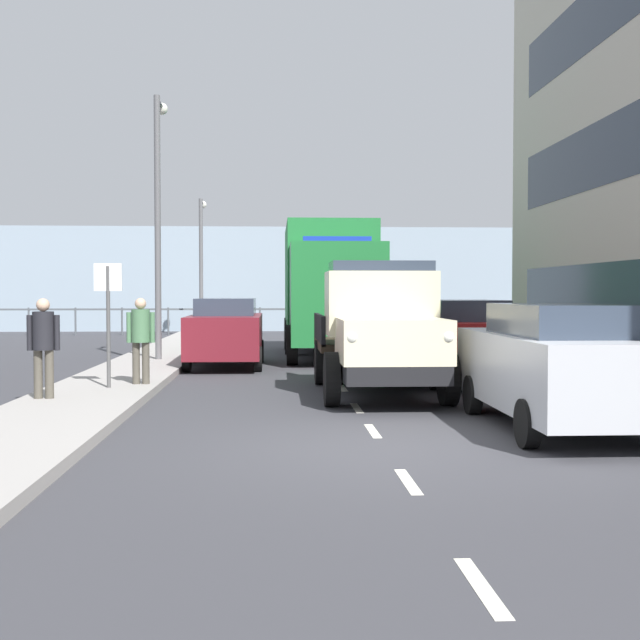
{
  "coord_description": "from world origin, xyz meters",
  "views": [
    {
      "loc": [
        1.31,
        9.76,
        1.89
      ],
      "look_at": [
        0.1,
        -12.62,
        1.12
      ],
      "focal_mm": 46.23,
      "sensor_mm": 36.0,
      "label": 1
    }
  ],
  "objects": [
    {
      "name": "ground_plane",
      "position": [
        0.0,
        -8.88,
        0.0
      ],
      "size": [
        80.0,
        80.0,
        0.0
      ],
      "primitive_type": "plane",
      "color": "#38383D"
    },
    {
      "name": "sidewalk_left",
      "position": [
        -4.51,
        -8.88,
        0.07
      ],
      "size": [
        2.0,
        36.4,
        0.15
      ],
      "primitive_type": "cube",
      "color": "#9E9993",
      "rests_on": "ground_plane"
    },
    {
      "name": "sidewalk_right",
      "position": [
        4.51,
        -8.88,
        0.07
      ],
      "size": [
        2.0,
        36.4,
        0.15
      ],
      "primitive_type": "cube",
      "color": "#9E9993",
      "rests_on": "ground_plane"
    },
    {
      "name": "road_centreline_markings",
      "position": [
        0.0,
        -8.44,
        0.0
      ],
      "size": [
        0.12,
        31.91,
        0.01
      ],
      "color": "silver",
      "rests_on": "ground_plane"
    },
    {
      "name": "sea_horizon",
      "position": [
        0.0,
        -30.08,
        2.5
      ],
      "size": [
        80.0,
        0.8,
        5.0
      ],
      "primitive_type": "cube",
      "color": "#8C9EAD",
      "rests_on": "ground_plane"
    },
    {
      "name": "seawall_railing",
      "position": [
        -0.0,
        -26.48,
        0.92
      ],
      "size": [
        28.08,
        0.08,
        1.2
      ],
      "color": "#4C5156",
      "rests_on": "ground_plane"
    },
    {
      "name": "truck_vintage_cream",
      "position": [
        -0.58,
        -4.98,
        1.18
      ],
      "size": [
        2.17,
        5.64,
        2.43
      ],
      "color": "black",
      "rests_on": "ground_plane"
    },
    {
      "name": "lorry_cargo_green",
      "position": [
        -0.26,
        -14.15,
        2.08
      ],
      "size": [
        2.58,
        8.2,
        3.87
      ],
      "color": "#1E7033",
      "rests_on": "ground_plane"
    },
    {
      "name": "car_silver_kerbside_near",
      "position": [
        -2.56,
        -1.3,
        0.9
      ],
      "size": [
        1.86,
        4.47,
        1.72
      ],
      "color": "#B7BABF",
      "rests_on": "ground_plane"
    },
    {
      "name": "car_red_kerbside_1",
      "position": [
        -2.56,
        -7.12,
        0.89
      ],
      "size": [
        1.8,
        3.89,
        1.72
      ],
      "color": "#B21E1E",
      "rests_on": "ground_plane"
    },
    {
      "name": "car_maroon_oppositeside_0",
      "position": [
        2.56,
        -11.0,
        0.9
      ],
      "size": [
        1.85,
        4.23,
        1.72
      ],
      "color": "maroon",
      "rests_on": "ground_plane"
    },
    {
      "name": "pedestrian_strolling",
      "position": [
        5.08,
        -3.8,
        1.11
      ],
      "size": [
        0.53,
        0.34,
        1.63
      ],
      "color": "#4C473D",
      "rests_on": "sidewalk_right"
    },
    {
      "name": "pedestrian_couple_b",
      "position": [
        3.85,
        -5.86,
        1.1
      ],
      "size": [
        0.53,
        0.34,
        1.62
      ],
      "color": "#4C473D",
      "rests_on": "sidewalk_right"
    },
    {
      "name": "lamp_post_promenade",
      "position": [
        4.33,
        -11.77,
        4.16
      ],
      "size": [
        0.32,
        1.14,
        6.76
      ],
      "color": "#59595B",
      "rests_on": "sidewalk_right"
    },
    {
      "name": "lamp_post_far",
      "position": [
        4.35,
        -24.27,
        3.51
      ],
      "size": [
        0.32,
        1.14,
        5.54
      ],
      "color": "#59595B",
      "rests_on": "sidewalk_right"
    },
    {
      "name": "street_sign",
      "position": [
        4.33,
        -5.29,
        1.68
      ],
      "size": [
        0.5,
        0.07,
        2.25
      ],
      "color": "#4C4C4C",
      "rests_on": "sidewalk_right"
    }
  ]
}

